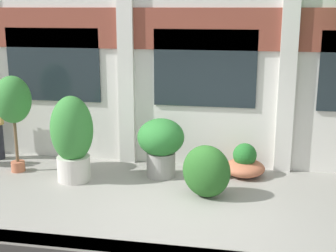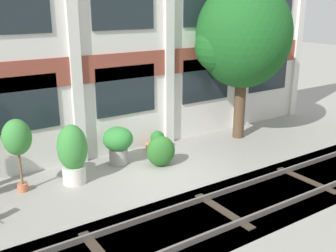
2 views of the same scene
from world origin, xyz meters
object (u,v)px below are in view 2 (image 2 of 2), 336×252
broadleaf_tree (243,38)px  potted_plant_wide_bowl (158,143)px  potted_plant_ribbed_drum (73,151)px  potted_plant_terracotta_small (17,139)px  topiary_hedge (161,151)px  potted_plant_fluted_column (118,142)px

broadleaf_tree → potted_plant_wide_bowl: 5.06m
potted_plant_wide_bowl → potted_plant_ribbed_drum: (-3.53, -0.94, 0.73)m
potted_plant_terracotta_small → potted_plant_wide_bowl: 5.18m
potted_plant_terracotta_small → potted_plant_wide_bowl: (4.97, 0.65, -1.31)m
broadleaf_tree → potted_plant_ribbed_drum: (-7.00, -0.38, -2.90)m
topiary_hedge → potted_plant_terracotta_small: bearing=171.4°
topiary_hedge → potted_plant_wide_bowl: bearing=62.0°
potted_plant_fluted_column → potted_plant_ribbed_drum: size_ratio=0.70×
topiary_hedge → potted_plant_ribbed_drum: bearing=172.8°
potted_plant_terracotta_small → topiary_hedge: (4.28, -0.65, -1.07)m
potted_plant_terracotta_small → potted_plant_wide_bowl: size_ratio=2.40×
potted_plant_terracotta_small → topiary_hedge: size_ratio=2.10×
potted_plant_terracotta_small → potted_plant_ribbed_drum: potted_plant_terracotta_small is taller
potted_plant_fluted_column → topiary_hedge: size_ratio=1.25×
potted_plant_fluted_column → potted_plant_wide_bowl: (1.77, 0.37, -0.48)m
broadleaf_tree → potted_plant_fluted_column: broadleaf_tree is taller
potted_plant_fluted_column → potted_plant_ribbed_drum: 1.87m
potted_plant_wide_bowl → potted_plant_terracotta_small: bearing=-172.5°
potted_plant_terracotta_small → potted_plant_fluted_column: (3.20, 0.29, -0.82)m
potted_plant_ribbed_drum → potted_plant_fluted_column: bearing=18.0°
broadleaf_tree → potted_plant_terracotta_small: broadleaf_tree is taller
broadleaf_tree → potted_plant_ribbed_drum: broadleaf_tree is taller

